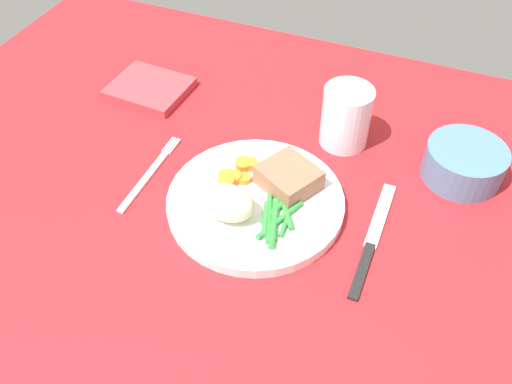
{
  "coord_description": "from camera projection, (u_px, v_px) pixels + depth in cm",
  "views": [
    {
      "loc": [
        20.32,
        -47.31,
        58.13
      ],
      "look_at": [
        0.88,
        0.18,
        4.6
      ],
      "focal_mm": 38.42,
      "sensor_mm": 36.0,
      "label": 1
    }
  ],
  "objects": [
    {
      "name": "salad_bowl",
      "position": [
        465.0,
        161.0,
        0.78
      ],
      "size": [
        11.32,
        11.32,
        5.12
      ],
      "color": "#4C7299",
      "rests_on": "dining_table"
    },
    {
      "name": "dining_table",
      "position": [
        250.0,
        209.0,
        0.77
      ],
      "size": [
        120.0,
        90.0,
        2.0
      ],
      "color": "red",
      "rests_on": "ground"
    },
    {
      "name": "napkin",
      "position": [
        150.0,
        88.0,
        0.94
      ],
      "size": [
        13.35,
        11.42,
        1.42
      ],
      "primitive_type": "cube",
      "rotation": [
        0.0,
        0.0,
        -0.06
      ],
      "color": "#B2383D",
      "rests_on": "dining_table"
    },
    {
      "name": "carrot_slices",
      "position": [
        237.0,
        174.0,
        0.77
      ],
      "size": [
        4.53,
        6.87,
        1.3
      ],
      "color": "orange",
      "rests_on": "dinner_plate"
    },
    {
      "name": "mashed_potatoes",
      "position": [
        228.0,
        203.0,
        0.71
      ],
      "size": [
        7.28,
        5.21,
        4.7
      ],
      "primitive_type": "ellipsoid",
      "color": "beige",
      "rests_on": "dinner_plate"
    },
    {
      "name": "dinner_plate",
      "position": [
        256.0,
        201.0,
        0.75
      ],
      "size": [
        24.39,
        24.39,
        1.6
      ],
      "primitive_type": "cylinder",
      "color": "white",
      "rests_on": "dining_table"
    },
    {
      "name": "knife",
      "position": [
        372.0,
        241.0,
        0.71
      ],
      "size": [
        1.7,
        20.5,
        0.64
      ],
      "rotation": [
        0.0,
        0.0,
        0.06
      ],
      "color": "black",
      "rests_on": "dining_table"
    },
    {
      "name": "meat_portion",
      "position": [
        289.0,
        177.0,
        0.75
      ],
      "size": [
        9.75,
        9.5,
        3.03
      ],
      "primitive_type": "cube",
      "rotation": [
        0.0,
        0.0,
        -0.48
      ],
      "color": "#936047",
      "rests_on": "dinner_plate"
    },
    {
      "name": "fork",
      "position": [
        150.0,
        173.0,
        0.8
      ],
      "size": [
        1.44,
        16.6,
        0.4
      ],
      "rotation": [
        0.0,
        0.0,
        -0.07
      ],
      "color": "silver",
      "rests_on": "dining_table"
    },
    {
      "name": "green_beans",
      "position": [
        276.0,
        217.0,
        0.72
      ],
      "size": [
        5.47,
        10.64,
        0.88
      ],
      "color": "#2D8C38",
      "rests_on": "dinner_plate"
    },
    {
      "name": "water_glass",
      "position": [
        345.0,
        120.0,
        0.83
      ],
      "size": [
        7.45,
        7.45,
        9.45
      ],
      "color": "silver",
      "rests_on": "dining_table"
    }
  ]
}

